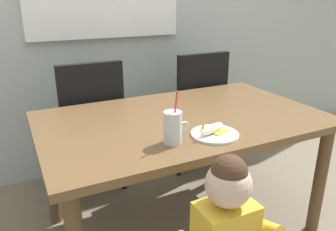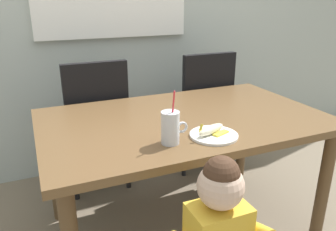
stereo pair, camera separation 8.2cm
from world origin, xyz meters
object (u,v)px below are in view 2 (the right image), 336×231
at_px(dining_chair_left, 95,119).
at_px(dining_chair_right, 201,104).
at_px(peeled_banana, 211,130).
at_px(snack_plate, 214,135).
at_px(milk_cup, 171,129).
at_px(dining_table, 184,132).

relative_size(dining_chair_left, dining_chair_right, 1.00).
height_order(dining_chair_right, peeled_banana, dining_chair_right).
height_order(snack_plate, peeled_banana, peeled_banana).
xyz_separation_m(milk_cup, snack_plate, (0.22, -0.01, -0.06)).
height_order(dining_chair_left, milk_cup, milk_cup).
bearing_deg(dining_table, peeled_banana, -89.55).
bearing_deg(snack_plate, dining_table, 91.96).
height_order(dining_chair_left, snack_plate, dining_chair_left).
xyz_separation_m(dining_chair_left, snack_plate, (0.38, -0.96, 0.19)).
bearing_deg(snack_plate, peeled_banana, 128.04).
bearing_deg(dining_chair_right, dining_chair_left, -0.32).
relative_size(dining_table, dining_chair_right, 1.61).
bearing_deg(peeled_banana, dining_chair_left, 111.48).
xyz_separation_m(dining_chair_left, peeled_banana, (0.37, -0.95, 0.21)).
bearing_deg(milk_cup, dining_chair_left, 99.71).
distance_m(dining_table, milk_cup, 0.38).
distance_m(milk_cup, peeled_banana, 0.21).
relative_size(milk_cup, peeled_banana, 1.43).
height_order(dining_table, snack_plate, snack_plate).
distance_m(dining_table, dining_chair_right, 0.81).
bearing_deg(milk_cup, dining_table, 53.60).
distance_m(dining_chair_left, milk_cup, 0.99).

